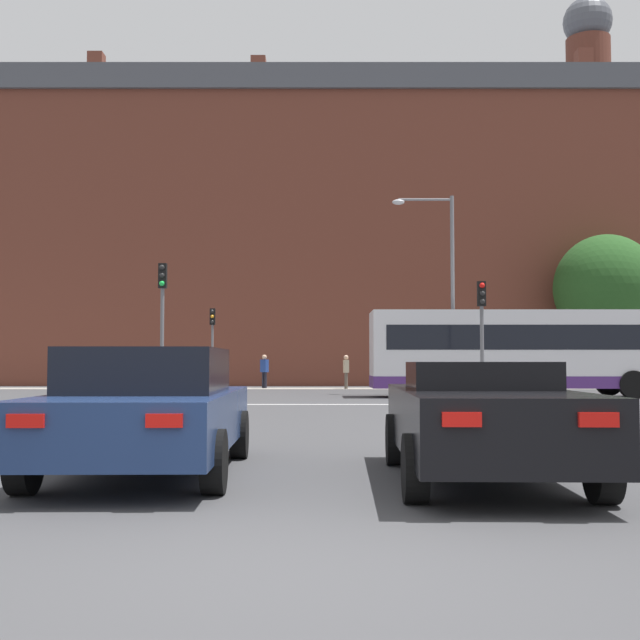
# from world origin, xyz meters

# --- Properties ---
(ground_plane) EXTENTS (400.00, 400.00, 0.00)m
(ground_plane) POSITION_xyz_m (0.00, 0.00, 0.00)
(ground_plane) COLOR #3D3D3F
(stop_line_strip) EXTENTS (8.08, 0.30, 0.01)m
(stop_line_strip) POSITION_xyz_m (0.00, 19.64, 0.00)
(stop_line_strip) COLOR silver
(stop_line_strip) RESTS_ON ground_plane
(far_pavement) EXTENTS (68.97, 2.50, 0.01)m
(far_pavement) POSITION_xyz_m (0.00, 34.60, 0.01)
(far_pavement) COLOR gray
(far_pavement) RESTS_ON ground_plane
(brick_civic_building) EXTENTS (40.30, 12.47, 24.38)m
(brick_civic_building) POSITION_xyz_m (1.66, 44.60, 9.06)
(brick_civic_building) COLOR brown
(brick_civic_building) RESTS_ON ground_plane
(car_saloon_left) EXTENTS (2.14, 4.83, 1.46)m
(car_saloon_left) POSITION_xyz_m (-1.83, 4.33, 0.75)
(car_saloon_left) COLOR navy
(car_saloon_left) RESTS_ON ground_plane
(car_roadster_right) EXTENTS (2.02, 4.51, 1.30)m
(car_roadster_right) POSITION_xyz_m (1.92, 3.75, 0.69)
(car_roadster_right) COLOR black
(car_roadster_right) RESTS_ON ground_plane
(bus_crossing_lead) EXTENTS (11.49, 2.67, 3.19)m
(bus_crossing_lead) POSITION_xyz_m (7.81, 24.94, 1.72)
(bus_crossing_lead) COLOR silver
(bus_crossing_lead) RESTS_ON ground_plane
(traffic_light_near_right) EXTENTS (0.26, 0.31, 3.88)m
(traffic_light_near_right) POSITION_xyz_m (5.32, 20.49, 2.63)
(traffic_light_near_right) COLOR slate
(traffic_light_near_right) RESTS_ON ground_plane
(traffic_light_far_right) EXTENTS (0.26, 0.31, 3.81)m
(traffic_light_far_right) POSITION_xyz_m (5.52, 33.68, 2.58)
(traffic_light_far_right) COLOR slate
(traffic_light_far_right) RESTS_ON ground_plane
(traffic_light_near_left) EXTENTS (0.26, 0.31, 4.46)m
(traffic_light_near_left) POSITION_xyz_m (-4.89, 20.50, 2.98)
(traffic_light_near_left) COLOR slate
(traffic_light_near_left) RESTS_ON ground_plane
(traffic_light_far_left) EXTENTS (0.26, 0.31, 3.92)m
(traffic_light_far_left) POSITION_xyz_m (-5.09, 33.94, 2.65)
(traffic_light_far_left) COLOR slate
(traffic_light_far_left) RESTS_ON ground_plane
(street_lamp_junction) EXTENTS (2.51, 0.36, 8.06)m
(street_lamp_junction) POSITION_xyz_m (5.12, 27.26, 4.90)
(street_lamp_junction) COLOR slate
(street_lamp_junction) RESTS_ON ground_plane
(pedestrian_waiting) EXTENTS (0.28, 0.43, 1.65)m
(pedestrian_waiting) POSITION_xyz_m (1.43, 34.01, 0.96)
(pedestrian_waiting) COLOR brown
(pedestrian_waiting) RESTS_ON ground_plane
(pedestrian_walking_east) EXTENTS (0.43, 0.44, 1.70)m
(pedestrian_walking_east) POSITION_xyz_m (5.59, 34.48, 1.00)
(pedestrian_walking_east) COLOR brown
(pedestrian_walking_east) RESTS_ON ground_plane
(pedestrian_walking_west) EXTENTS (0.44, 0.43, 1.68)m
(pedestrian_walking_west) POSITION_xyz_m (-2.63, 35.09, 0.98)
(pedestrian_walking_west) COLOR black
(pedestrian_walking_west) RESTS_ON ground_plane
(tree_by_building) EXTENTS (5.37, 5.37, 7.98)m
(tree_by_building) POSITION_xyz_m (15.10, 36.64, 5.15)
(tree_by_building) COLOR #4C3823
(tree_by_building) RESTS_ON ground_plane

